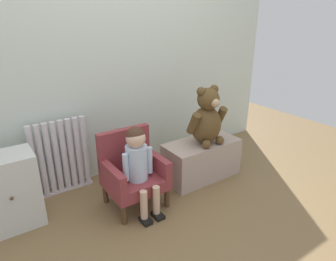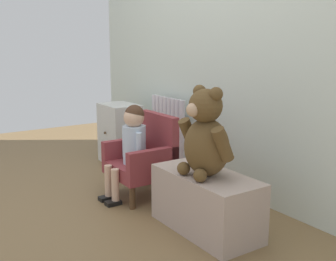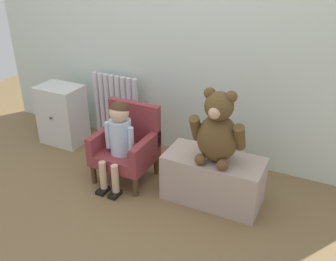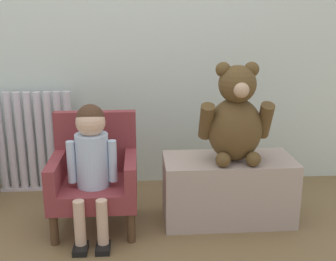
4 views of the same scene
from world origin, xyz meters
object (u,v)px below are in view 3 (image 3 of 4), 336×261
small_dresser (62,115)px  low_bench (213,179)px  child_figure (119,133)px  large_teddy_bear (218,131)px  radiator (116,109)px  child_armchair (127,145)px

small_dresser → low_bench: size_ratio=0.79×
child_figure → large_teddy_bear: (0.76, 0.08, 0.15)m
low_bench → child_figure: bearing=-171.7°
radiator → low_bench: bearing=-22.9°
low_bench → radiator: bearing=157.1°
radiator → small_dresser: (-0.44, -0.25, -0.04)m
low_bench → large_teddy_bear: size_ratio=1.35×
small_dresser → large_teddy_bear: size_ratio=1.06×
low_bench → child_armchair: bearing=180.0°
small_dresser → large_teddy_bear: 1.68m
child_armchair → child_figure: (-0.00, -0.11, 0.16)m
low_bench → large_teddy_bear: large_teddy_bear is taller
child_figure → large_teddy_bear: 0.77m
radiator → low_bench: radiator is taller
child_armchair → low_bench: child_armchair is taller
radiator → small_dresser: 0.51m
low_bench → large_teddy_bear: 0.42m
child_figure → low_bench: bearing=8.3°
radiator → child_armchair: bearing=-49.1°
child_armchair → low_bench: size_ratio=0.85×
child_figure → low_bench: 0.79m
small_dresser → low_bench: small_dresser is taller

